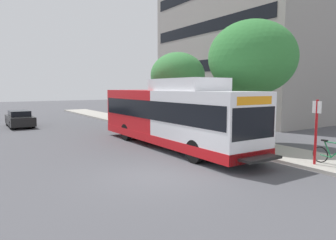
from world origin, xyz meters
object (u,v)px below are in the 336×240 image
object	(u,v)px
bus_stop_sign_pole	(316,127)
street_tree_mid_block	(178,76)
parked_car_far_lane	(20,119)
bicycle_parked	(334,155)
street_tree_near_stop	(252,58)
transit_bus	(172,116)

from	to	relation	value
bus_stop_sign_pole	street_tree_mid_block	world-z (taller)	street_tree_mid_block
bus_stop_sign_pole	parked_car_far_lane	size ratio (longest dim) A/B	0.58
bicycle_parked	parked_car_far_lane	distance (m)	22.90
parked_car_far_lane	bicycle_parked	bearing A→B (deg)	-67.95
bus_stop_sign_pole	street_tree_near_stop	xyz separation A→B (m)	(1.54, 4.81, 3.16)
street_tree_mid_block	bus_stop_sign_pole	bearing A→B (deg)	-98.00
transit_bus	bicycle_parked	size ratio (longest dim) A/B	6.96
bicycle_parked	transit_bus	bearing A→B (deg)	111.88
bicycle_parked	street_tree_near_stop	bearing A→B (deg)	78.50
transit_bus	street_tree_mid_block	xyz separation A→B (m)	(4.16, 5.45, 2.39)
transit_bus	street_tree_near_stop	bearing A→B (deg)	-25.68
bicycle_parked	street_tree_mid_block	world-z (taller)	street_tree_mid_block
street_tree_near_stop	parked_car_far_lane	bearing A→B (deg)	121.33
street_tree_mid_block	parked_car_far_lane	bearing A→B (deg)	139.10
street_tree_near_stop	street_tree_mid_block	bearing A→B (deg)	88.70
transit_bus	bicycle_parked	xyz separation A→B (m)	(2.91, -7.24, -1.14)
street_tree_mid_block	parked_car_far_lane	world-z (taller)	street_tree_mid_block
bicycle_parked	street_tree_near_stop	world-z (taller)	street_tree_near_stop
street_tree_near_stop	street_tree_mid_block	distance (m)	7.41
transit_bus	parked_car_far_lane	distance (m)	15.13
street_tree_near_stop	parked_car_far_lane	size ratio (longest dim) A/B	1.49
bicycle_parked	parked_car_far_lane	bearing A→B (deg)	112.05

